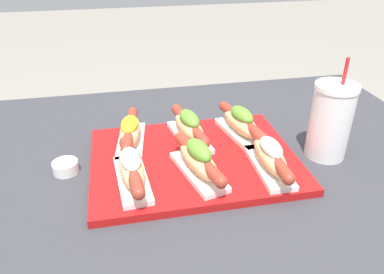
% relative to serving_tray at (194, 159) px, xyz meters
% --- Properties ---
extents(patio_table, '(1.22, 0.87, 0.76)m').
position_rel_serving_tray_xyz_m(patio_table, '(0.05, 0.04, -0.39)').
color(patio_table, '#333338').
rests_on(patio_table, ground_plane).
extents(serving_tray, '(0.47, 0.35, 0.02)m').
position_rel_serving_tray_xyz_m(serving_tray, '(0.00, 0.00, 0.00)').
color(serving_tray, '#B71414').
rests_on(serving_tray, patio_table).
extents(hot_dog_0, '(0.07, 0.22, 0.07)m').
position_rel_serving_tray_xyz_m(hot_dog_0, '(-0.14, -0.07, 0.04)').
color(hot_dog_0, white).
rests_on(hot_dog_0, serving_tray).
extents(hot_dog_1, '(0.10, 0.21, 0.08)m').
position_rel_serving_tray_xyz_m(hot_dog_1, '(-0.00, -0.07, 0.04)').
color(hot_dog_1, white).
rests_on(hot_dog_1, serving_tray).
extents(hot_dog_2, '(0.06, 0.22, 0.07)m').
position_rel_serving_tray_xyz_m(hot_dog_2, '(0.15, -0.08, 0.04)').
color(hot_dog_2, white).
rests_on(hot_dog_2, serving_tray).
extents(hot_dog_3, '(0.08, 0.21, 0.07)m').
position_rel_serving_tray_xyz_m(hot_dog_3, '(-0.14, 0.09, 0.04)').
color(hot_dog_3, white).
rests_on(hot_dog_3, serving_tray).
extents(hot_dog_4, '(0.09, 0.21, 0.07)m').
position_rel_serving_tray_xyz_m(hot_dog_4, '(0.01, 0.08, 0.04)').
color(hot_dog_4, white).
rests_on(hot_dog_4, serving_tray).
extents(hot_dog_5, '(0.09, 0.21, 0.08)m').
position_rel_serving_tray_xyz_m(hot_dog_5, '(0.14, 0.07, 0.04)').
color(hot_dog_5, white).
rests_on(hot_dog_5, serving_tray).
extents(sauce_bowl, '(0.06, 0.06, 0.03)m').
position_rel_serving_tray_xyz_m(sauce_bowl, '(-0.29, 0.02, 0.01)').
color(sauce_bowl, white).
rests_on(sauce_bowl, patio_table).
extents(drink_cup, '(0.10, 0.10, 0.24)m').
position_rel_serving_tray_xyz_m(drink_cup, '(0.32, -0.03, 0.08)').
color(drink_cup, white).
rests_on(drink_cup, patio_table).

